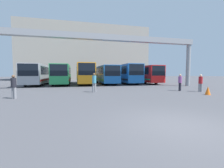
% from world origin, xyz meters
% --- Properties ---
extents(ground_plane, '(200.00, 200.00, 0.00)m').
position_xyz_m(ground_plane, '(0.00, 0.00, 0.00)').
color(ground_plane, '#47474C').
extents(building_backdrop, '(36.61, 12.00, 15.72)m').
position_xyz_m(building_backdrop, '(0.00, 43.64, 7.86)').
color(building_backdrop, gray).
rests_on(building_backdrop, ground).
extents(overhead_gantry, '(25.79, 0.80, 6.62)m').
position_xyz_m(overhead_gantry, '(0.00, 14.37, 5.52)').
color(overhead_gantry, gray).
rests_on(overhead_gantry, ground).
extents(bus_slot_0, '(2.61, 11.93, 3.13)m').
position_xyz_m(bus_slot_0, '(-9.11, 22.45, 1.81)').
color(bus_slot_0, '#999EA5').
rests_on(bus_slot_0, ground).
extents(bus_slot_1, '(2.47, 10.24, 3.11)m').
position_xyz_m(bus_slot_1, '(-5.47, 21.60, 1.79)').
color(bus_slot_1, '#268C4C').
rests_on(bus_slot_1, ground).
extents(bus_slot_2, '(2.56, 11.94, 3.35)m').
position_xyz_m(bus_slot_2, '(-1.82, 22.45, 1.92)').
color(bus_slot_2, orange).
rests_on(bus_slot_2, ground).
extents(bus_slot_3, '(2.55, 10.31, 3.06)m').
position_xyz_m(bus_slot_3, '(1.82, 21.64, 1.76)').
color(bus_slot_3, '#1959A5').
rests_on(bus_slot_3, ground).
extents(bus_slot_4, '(2.59, 10.89, 3.30)m').
position_xyz_m(bus_slot_4, '(5.47, 21.93, 1.90)').
color(bus_slot_4, '#1959A5').
rests_on(bus_slot_4, ground).
extents(bus_slot_5, '(2.47, 11.52, 3.12)m').
position_xyz_m(bus_slot_5, '(9.11, 22.24, 1.80)').
color(bus_slot_5, red).
rests_on(bus_slot_5, ground).
extents(pedestrian_far_center, '(0.38, 0.38, 1.82)m').
position_xyz_m(pedestrian_far_center, '(-1.63, 9.99, 0.97)').
color(pedestrian_far_center, gray).
rests_on(pedestrian_far_center, ground).
extents(pedestrian_near_right, '(0.35, 0.35, 1.68)m').
position_xyz_m(pedestrian_near_right, '(-7.60, 7.63, 0.89)').
color(pedestrian_near_right, gray).
rests_on(pedestrian_near_right, ground).
extents(pedestrian_mid_left, '(0.35, 0.35, 1.69)m').
position_xyz_m(pedestrian_mid_left, '(8.49, 7.87, 0.90)').
color(pedestrian_mid_left, gray).
rests_on(pedestrian_mid_left, ground).
extents(pedestrian_mid_right, '(0.36, 0.36, 1.72)m').
position_xyz_m(pedestrian_mid_right, '(7.10, 9.05, 0.91)').
color(pedestrian_mid_right, black).
rests_on(pedestrian_mid_right, ground).
extents(traffic_cone, '(0.43, 0.43, 0.72)m').
position_xyz_m(traffic_cone, '(7.40, 5.97, 0.36)').
color(traffic_cone, orange).
rests_on(traffic_cone, ground).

